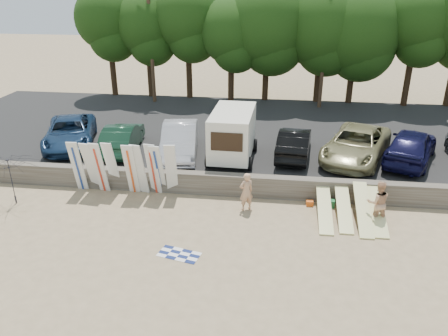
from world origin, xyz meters
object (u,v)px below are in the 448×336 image
at_px(box_trailer, 233,133).
at_px(beachgoer_b, 378,203).
at_px(car_1, 122,138).
at_px(cooler, 330,203).
at_px(car_5, 411,146).
at_px(beach_umbrella, 13,180).
at_px(car_2, 180,140).
at_px(car_3, 294,143).
at_px(car_4, 356,144).
at_px(car_0, 70,132).
at_px(beachgoer_a, 246,192).

xyz_separation_m(box_trailer, beachgoer_b, (6.32, -4.36, -1.17)).
bearing_deg(car_1, box_trailer, 170.13).
bearing_deg(cooler, car_1, 165.75).
height_order(car_5, beach_umbrella, car_5).
relative_size(car_2, car_3, 1.12).
xyz_separation_m(car_1, beach_umbrella, (-3.16, -4.98, -0.33)).
distance_m(car_2, cooler, 8.24).
height_order(car_2, car_3, car_2).
height_order(car_2, cooler, car_2).
xyz_separation_m(beachgoer_b, cooler, (-1.69, 1.15, -0.76)).
bearing_deg(car_2, car_4, -5.37).
bearing_deg(car_4, car_3, -158.66).
bearing_deg(car_0, beachgoer_b, -38.10).
bearing_deg(car_1, car_5, 175.15).
xyz_separation_m(car_1, car_3, (8.94, 0.40, -0.01)).
bearing_deg(car_3, car_5, -174.58).
distance_m(car_0, car_1, 3.11).
xyz_separation_m(beachgoer_a, beach_umbrella, (-10.05, -0.69, 0.25)).
bearing_deg(box_trailer, beachgoer_a, -73.87).
bearing_deg(beach_umbrella, car_3, 23.97).
height_order(car_1, beachgoer_a, car_1).
relative_size(car_4, cooler, 14.89).
relative_size(car_0, car_3, 1.23).
bearing_deg(car_2, car_1, 168.27).
relative_size(box_trailer, car_2, 0.81).
xyz_separation_m(car_0, car_4, (15.09, -0.02, 0.04)).
xyz_separation_m(car_0, beachgoer_b, (15.26, -5.15, -0.53)).
height_order(beachgoer_b, beach_umbrella, beach_umbrella).
bearing_deg(cooler, beach_umbrella, -169.55).
height_order(box_trailer, car_2, box_trailer).
bearing_deg(car_3, car_1, 8.06).
bearing_deg(car_0, box_trailer, -24.47).
bearing_deg(car_2, cooler, -33.84).
bearing_deg(car_5, beachgoer_b, 87.70).
distance_m(cooler, beach_umbrella, 13.76).
relative_size(car_2, beachgoer_a, 2.89).
relative_size(car_1, car_2, 0.90).
distance_m(box_trailer, car_1, 5.91).
bearing_deg(box_trailer, cooler, -33.30).
xyz_separation_m(box_trailer, beachgoer_a, (1.03, -3.93, -1.24)).
bearing_deg(box_trailer, car_1, 177.98).
height_order(car_4, beachgoer_b, car_4).
xyz_separation_m(car_0, car_3, (12.01, -0.03, -0.03)).
distance_m(box_trailer, car_4, 6.22).
relative_size(car_2, beachgoer_b, 2.66).
distance_m(car_1, cooler, 11.15).
relative_size(car_0, beachgoer_a, 3.16).
relative_size(cooler, beach_umbrella, 0.16).
relative_size(box_trailer, car_5, 0.80).
xyz_separation_m(car_5, cooler, (-4.14, -3.96, -1.39)).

